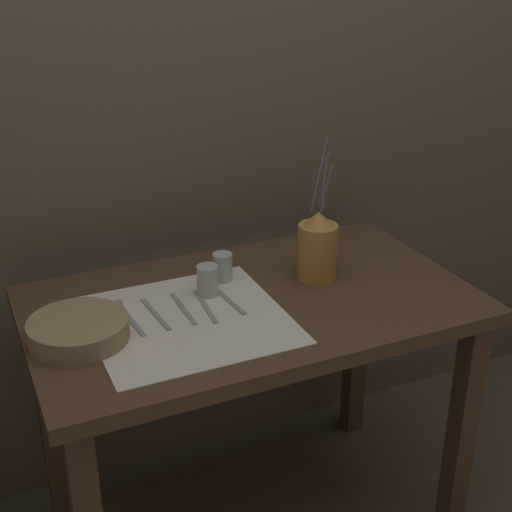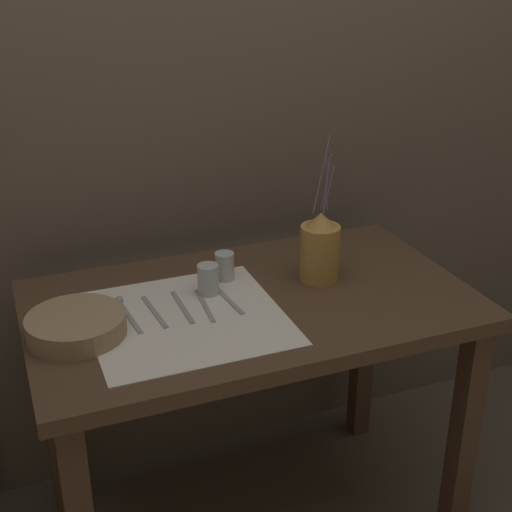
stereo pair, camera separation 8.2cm
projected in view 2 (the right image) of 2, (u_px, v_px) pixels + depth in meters
stone_wall_back at (195, 101)px, 2.07m from camera, size 7.00×0.06×2.40m
wooden_table at (251, 337)px, 1.91m from camera, size 1.16×0.68×0.77m
linen_cloth at (186, 318)px, 1.77m from camera, size 0.47×0.46×0.00m
pitcher_with_flowers at (320, 249)px, 1.93m from camera, size 0.11×0.11×0.41m
wooden_bowl at (76, 326)px, 1.68m from camera, size 0.23×0.23×0.05m
glass_tumbler_near at (208, 279)px, 1.87m from camera, size 0.06×0.06×0.08m
glass_tumbler_far at (224, 266)px, 1.95m from camera, size 0.05×0.05×0.08m
spoon_inner at (123, 307)px, 1.81m from camera, size 0.03×0.19×0.02m
fork_inner at (154, 312)px, 1.79m from camera, size 0.03×0.18×0.00m
knife_center at (182, 307)px, 1.81m from camera, size 0.01×0.18×0.00m
fork_outer at (205, 306)px, 1.82m from camera, size 0.02×0.18×0.00m
spoon_outer at (219, 290)px, 1.89m from camera, size 0.03×0.19×0.02m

